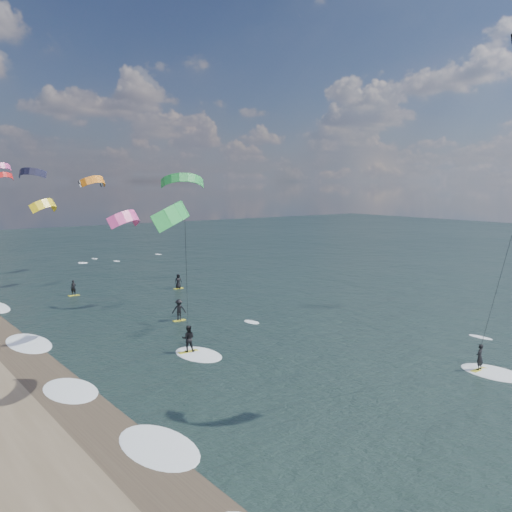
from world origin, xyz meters
TOP-DOWN VIEW (x-y plane):
  - ground at (0.00, 0.00)m, footprint 260.00×260.00m
  - wet_sand_strip at (-12.00, 10.00)m, footprint 3.00×240.00m
  - kitesurfer_near_b at (-5.17, 12.97)m, footprint 6.93×9.43m
  - far_kitesurfers at (2.34, 31.11)m, footprint 11.46×16.54m
  - bg_kite_field at (-0.67, 54.97)m, footprint 14.78×72.01m
  - shoreline_surf at (-10.80, 14.75)m, footprint 2.40×79.40m

SIDE VIEW (x-z plane):
  - ground at x=0.00m, z-range 0.00..0.00m
  - shoreline_surf at x=-10.80m, z-range -0.06..0.06m
  - wet_sand_strip at x=-12.00m, z-range 0.00..0.01m
  - far_kitesurfers at x=2.34m, z-range -0.04..1.77m
  - kitesurfer_near_b at x=-5.17m, z-range 1.49..12.80m
  - bg_kite_field at x=-0.67m, z-range 7.18..15.86m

